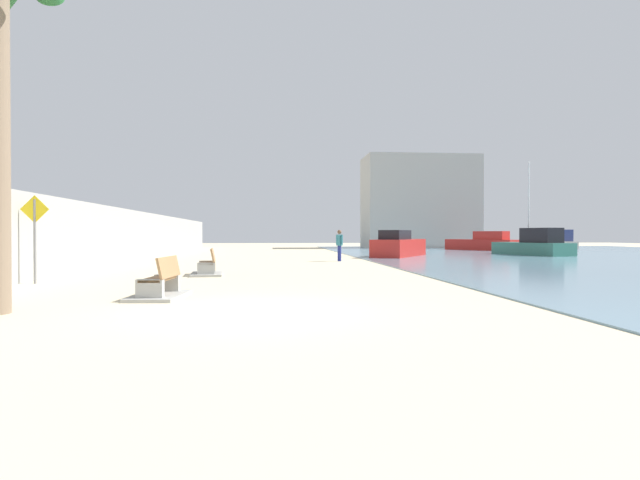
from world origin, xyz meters
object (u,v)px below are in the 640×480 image
bench_near (160,288)px  boat_mid_bay (534,245)px  boat_outer (399,246)px  boat_distant (483,243)px  boat_far_left (561,242)px  person_walking (339,243)px  bench_far (207,269)px  pedestrian_sign (35,229)px

bench_near → boat_mid_bay: bearing=47.1°
boat_outer → boat_distant: size_ratio=0.94×
boat_far_left → bench_near: bearing=-129.8°
person_walking → bench_far: bearing=-123.3°
bench_near → boat_far_left: (32.07, 38.44, 0.49)m
boat_far_left → boat_distant: boat_far_left is taller
bench_near → person_walking: size_ratio=1.25×
bench_far → boat_mid_bay: (20.72, 15.72, 0.51)m
bench_near → boat_mid_bay: size_ratio=0.33×
person_walking → boat_far_left: size_ratio=0.40×
bench_far → boat_outer: boat_outer is taller
bench_far → boat_outer: 18.17m
boat_outer → bench_near: bearing=-117.3°
person_walking → boat_far_left: 33.89m
person_walking → pedestrian_sign: bearing=-131.7°
pedestrian_sign → boat_outer: bearing=48.4°
person_walking → pedestrian_sign: size_ratio=0.65×
boat_mid_bay → boat_outer: (-9.93, -1.11, -0.02)m
boat_mid_bay → boat_far_left: bearing=55.0°
person_walking → boat_outer: bearing=48.4°
bench_far → boat_far_left: boat_far_left is taller
boat_far_left → pedestrian_sign: size_ratio=1.60×
bench_far → boat_mid_bay: boat_mid_bay is taller
bench_far → boat_far_left: bearing=44.8°
bench_near → boat_far_left: bearing=50.2°
boat_mid_bay → pedestrian_sign: 31.67m
bench_far → boat_far_left: (31.77, 31.52, 0.49)m
boat_far_left → boat_outer: (-20.98, -16.91, -0.00)m
boat_far_left → person_walking: bearing=-139.2°
bench_far → person_walking: person_walking is taller
boat_outer → boat_distant: bearing=48.7°
bench_far → boat_distant: bearing=51.2°
boat_outer → pedestrian_sign: pedestrian_sign is taller
bench_near → bench_far: same height
bench_far → boat_outer: size_ratio=0.34×
boat_mid_bay → pedestrian_sign: (-25.55, -18.68, 0.93)m
bench_far → boat_outer: (10.79, 14.61, 0.49)m
boat_distant → boat_mid_bay: bearing=-94.7°
person_walking → boat_distant: bearing=48.6°
bench_far → pedestrian_sign: bearing=-148.5°
boat_distant → pedestrian_sign: size_ratio=2.55×
boat_far_left → boat_mid_bay: boat_mid_bay is taller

